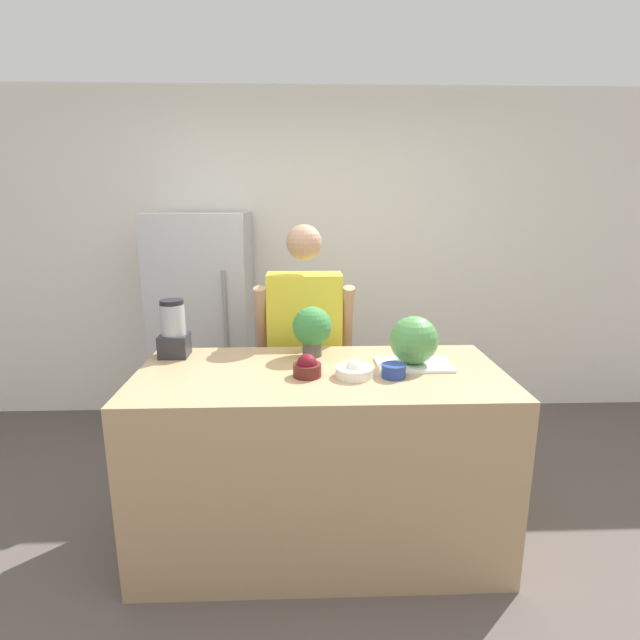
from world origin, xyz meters
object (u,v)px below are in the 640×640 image
(potted_plant, at_px, (312,328))
(blender, at_px, (173,331))
(person, at_px, (305,354))
(bowl_cherries, at_px, (307,367))
(watermelon, at_px, (414,340))
(bowl_cream, at_px, (354,371))
(bowl_small_blue, at_px, (394,371))
(refrigerator, at_px, (205,325))

(potted_plant, bearing_deg, blender, 178.32)
(person, bearing_deg, bowl_cherries, -89.33)
(watermelon, relative_size, bowl_cream, 1.35)
(blender, bearing_deg, bowl_cherries, -25.57)
(bowl_small_blue, height_order, blender, blender)
(watermelon, distance_m, blender, 1.26)
(bowl_cherries, bearing_deg, bowl_small_blue, -4.06)
(refrigerator, relative_size, blender, 5.41)
(bowl_small_blue, xyz_separation_m, potted_plant, (-0.38, 0.35, 0.12))
(person, distance_m, watermelon, 0.84)
(bowl_small_blue, bearing_deg, bowl_cherries, 175.94)
(person, relative_size, potted_plant, 6.00)
(person, height_order, bowl_cherries, person)
(person, xyz_separation_m, bowl_cherries, (0.01, -0.71, 0.16))
(watermelon, height_order, bowl_cherries, watermelon)
(watermelon, bearing_deg, bowl_cherries, -165.96)
(bowl_cream, bearing_deg, bowl_small_blue, -4.63)
(watermelon, xyz_separation_m, bowl_cream, (-0.31, -0.15, -0.11))
(person, xyz_separation_m, bowl_cream, (0.23, -0.73, 0.15))
(person, height_order, bowl_cream, person)
(bowl_cherries, xyz_separation_m, bowl_small_blue, (0.41, -0.03, -0.01))
(potted_plant, bearing_deg, watermelon, -19.80)
(watermelon, height_order, blender, blender)
(refrigerator, distance_m, person, 1.05)
(bowl_cream, bearing_deg, person, 107.73)
(bowl_small_blue, bearing_deg, bowl_cream, 175.37)
(refrigerator, distance_m, bowl_small_blue, 1.89)
(refrigerator, distance_m, bowl_cream, 1.77)
(bowl_cherries, height_order, blender, blender)
(blender, distance_m, potted_plant, 0.74)
(potted_plant, bearing_deg, bowl_cherries, -95.42)
(bowl_cream, distance_m, potted_plant, 0.40)
(blender, bearing_deg, watermelon, -9.32)
(bowl_small_blue, relative_size, blender, 0.37)
(refrigerator, relative_size, bowl_cherries, 12.30)
(refrigerator, relative_size, person, 1.03)
(refrigerator, relative_size, bowl_small_blue, 14.54)
(bowl_cream, bearing_deg, blender, 159.27)
(refrigerator, bearing_deg, bowl_cherries, -62.16)
(bowl_cream, xyz_separation_m, potted_plant, (-0.19, 0.33, 0.13))
(refrigerator, height_order, bowl_small_blue, refrigerator)
(bowl_cherries, xyz_separation_m, potted_plant, (0.03, 0.32, 0.11))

